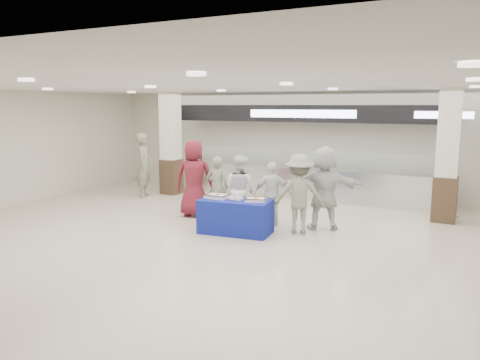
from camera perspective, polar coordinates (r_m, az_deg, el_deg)
The scene contains 15 objects.
ground at distance 9.58m, azimuth -3.10°, elevation -7.87°, with size 14.00×14.00×0.00m, color beige.
serving_line at distance 14.19m, azimuth 7.82°, elevation 2.40°, with size 8.70×0.85×2.80m.
column_left at distance 14.92m, azimuth -8.44°, elevation 4.15°, with size 0.55×0.55×3.20m.
column_right at distance 12.21m, azimuth 23.95°, elevation 2.37°, with size 0.55×0.55×3.20m.
display_table at distance 10.32m, azimuth -0.54°, elevation -4.47°, with size 1.55×0.78×0.75m, color navy.
sheet_cake_left at distance 10.43m, azimuth -2.76°, elevation -1.93°, with size 0.50×0.40×0.10m.
sheet_cake_right at distance 10.07m, azimuth 1.95°, elevation -2.35°, with size 0.51×0.45×0.09m.
cupcake_tray at distance 10.28m, azimuth -0.66°, elevation -2.22°, with size 0.39×0.31×0.06m.
civilian_maroon at distance 11.84m, azimuth -5.60°, elevation 0.22°, with size 0.95×0.62×1.95m, color maroon.
soldier_a at distance 11.68m, azimuth -2.78°, elevation -0.87°, with size 0.56×0.37×1.54m, color slate.
chef_tall at distance 11.06m, azimuth 0.03°, elevation -1.18°, with size 0.80×0.62×1.64m, color white.
chef_short at distance 10.94m, azimuth 3.96°, elevation -1.71°, with size 0.87×0.36×1.49m, color white.
soldier_b at distance 10.30m, azimuth 7.23°, elevation -1.72°, with size 1.13×0.65×1.75m, color slate.
civilian_white at distance 10.70m, azimuth 10.21°, elevation -0.95°, with size 1.77×0.56×1.91m, color silver.
soldier_bg at distance 14.62m, azimuth -11.60°, elevation 1.79°, with size 0.71×0.47×1.96m, color slate.
Camera 1 is at (4.59, -7.93, 2.80)m, focal length 35.00 mm.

